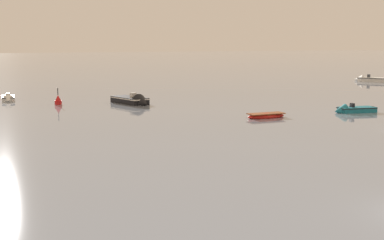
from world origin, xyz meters
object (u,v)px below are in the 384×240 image
at_px(channel_buoy, 58,101).
at_px(rowboat_moored_3, 266,116).
at_px(motorboat_moored_4, 368,80).
at_px(motorboat_moored_5, 134,102).
at_px(motorboat_moored_1, 351,110).
at_px(motorboat_moored_2, 8,99).

bearing_deg(channel_buoy, rowboat_moored_3, -52.83).
xyz_separation_m(motorboat_moored_4, motorboat_moored_5, (-57.11, -14.43, 0.01)).
bearing_deg(motorboat_moored_4, channel_buoy, 67.16).
bearing_deg(motorboat_moored_4, motorboat_moored_1, 99.68).
xyz_separation_m(motorboat_moored_1, motorboat_moored_4, (38.12, 33.60, 0.08)).
bearing_deg(channel_buoy, motorboat_moored_1, -39.98).
bearing_deg(motorboat_moored_1, channel_buoy, -26.19).
height_order(motorboat_moored_2, rowboat_moored_3, motorboat_moored_2).
xyz_separation_m(motorboat_moored_2, motorboat_moored_5, (13.86, -11.71, 0.10)).
bearing_deg(motorboat_moored_1, rowboat_moored_3, 7.68).
bearing_deg(motorboat_moored_2, rowboat_moored_3, 44.73).
distance_m(motorboat_moored_4, motorboat_moored_5, 58.90).
relative_size(motorboat_moored_4, channel_buoy, 2.98).
bearing_deg(channel_buoy, motorboat_moored_4, 8.87).
distance_m(motorboat_moored_5, channel_buoy, 9.74).
distance_m(motorboat_moored_1, motorboat_moored_5, 26.98).
height_order(motorboat_moored_1, motorboat_moored_2, motorboat_moored_1).
bearing_deg(motorboat_moored_4, rowboat_moored_3, 91.70).
relative_size(motorboat_moored_2, rowboat_moored_3, 1.09).
relative_size(motorboat_moored_2, channel_buoy, 2.11).
bearing_deg(motorboat_moored_1, motorboat_moored_2, -29.44).
relative_size(motorboat_moored_1, motorboat_moored_2, 1.06).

